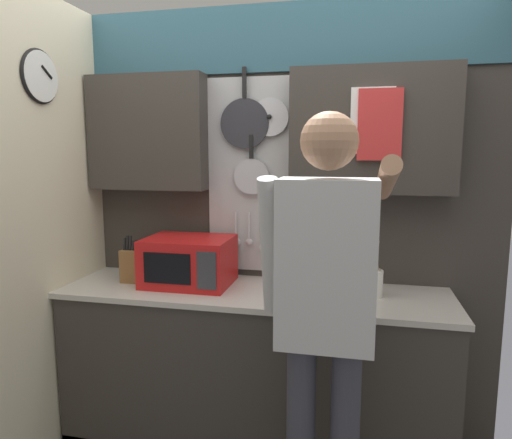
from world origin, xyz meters
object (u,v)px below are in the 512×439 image
(microwave, at_px, (189,261))
(utensil_crock, at_px, (372,279))
(person, at_px, (326,296))
(knife_block, at_px, (134,264))

(microwave, distance_m, utensil_crock, 1.00)
(microwave, xyz_separation_m, utensil_crock, (1.00, 0.00, -0.04))
(utensil_crock, height_order, person, person)
(person, bearing_deg, microwave, 143.72)
(microwave, height_order, knife_block, knife_block)
(microwave, xyz_separation_m, person, (0.80, -0.59, 0.04))
(knife_block, xyz_separation_m, person, (1.14, -0.59, 0.08))
(knife_block, xyz_separation_m, utensil_crock, (1.34, 0.00, -0.01))
(microwave, distance_m, knife_block, 0.34)
(microwave, relative_size, utensil_crock, 1.39)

